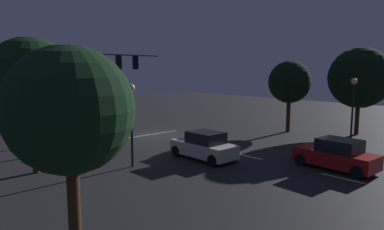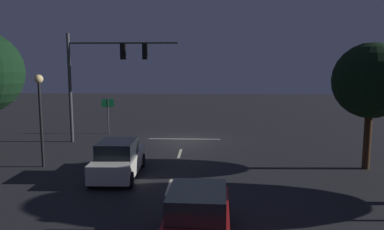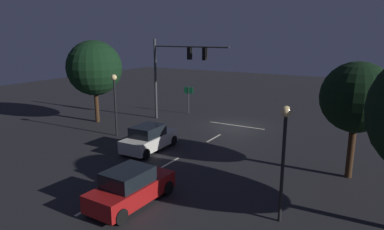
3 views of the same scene
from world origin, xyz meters
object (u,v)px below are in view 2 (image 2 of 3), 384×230
Objects in this scene: car_approaching at (118,160)px; route_sign at (108,108)px; street_lamp_right_kerb at (40,102)px; tree_left_near at (371,81)px; traffic_signal_assembly at (103,67)px; car_distant at (198,218)px.

route_sign is at bearing -72.71° from car_approaching.
tree_left_near is (-16.24, -0.37, 1.07)m from street_lamp_right_kerb.
route_sign is 0.43× the size of tree_left_near.
traffic_signal_assembly reaches higher than car_distant.
tree_left_near reaches higher than street_lamp_right_kerb.
route_sign is at bearing -95.58° from street_lamp_right_kerb.
car_distant is 12.15m from tree_left_near.
car_distant is at bearing 135.66° from street_lamp_right_kerb.
traffic_signal_assembly is 16.10m from car_distant.
car_approaching is at bearing -59.13° from car_distant.
traffic_signal_assembly is 1.17× the size of tree_left_near.
traffic_signal_assembly is at bearing 100.61° from route_sign.
street_lamp_right_kerb is 16.28m from tree_left_near.
street_lamp_right_kerb is at bearing 84.42° from route_sign.
route_sign is (-0.90, -9.20, -1.40)m from street_lamp_right_kerb.
traffic_signal_assembly reaches higher than car_approaching.
street_lamp_right_kerb reaches higher than car_approaching.
route_sign reaches higher than car_approaching.
car_distant is at bearing 112.76° from route_sign.
tree_left_near is at bearing 150.08° from route_sign.
car_distant is 18.56m from route_sign.
tree_left_near is at bearing -178.69° from street_lamp_right_kerb.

